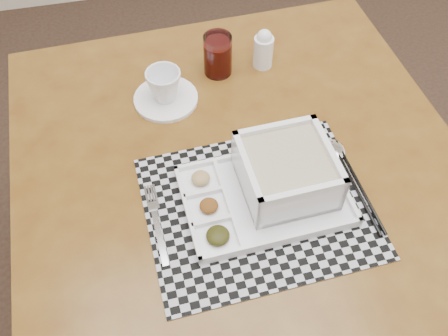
{
  "coord_description": "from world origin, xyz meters",
  "views": [
    {
      "loc": [
        -0.89,
        0.1,
        1.54
      ],
      "look_at": [
        -0.76,
        0.69,
        0.75
      ],
      "focal_mm": 40.0,
      "sensor_mm": 36.0,
      "label": 1
    }
  ],
  "objects_px": {
    "dining_table": "(239,177)",
    "creamer_bottle": "(263,49)",
    "cup": "(164,85)",
    "juice_glass": "(218,56)",
    "serving_tray": "(279,179)"
  },
  "relations": [
    {
      "from": "dining_table",
      "to": "cup",
      "type": "relative_size",
      "value": 12.21
    },
    {
      "from": "juice_glass",
      "to": "creamer_bottle",
      "type": "relative_size",
      "value": 1.01
    },
    {
      "from": "dining_table",
      "to": "serving_tray",
      "type": "height_order",
      "value": "serving_tray"
    },
    {
      "from": "serving_tray",
      "to": "cup",
      "type": "distance_m",
      "value": 0.36
    },
    {
      "from": "dining_table",
      "to": "cup",
      "type": "distance_m",
      "value": 0.27
    },
    {
      "from": "dining_table",
      "to": "cup",
      "type": "height_order",
      "value": "cup"
    },
    {
      "from": "juice_glass",
      "to": "creamer_bottle",
      "type": "distance_m",
      "value": 0.11
    },
    {
      "from": "dining_table",
      "to": "juice_glass",
      "type": "bearing_deg",
      "value": 87.47
    },
    {
      "from": "dining_table",
      "to": "creamer_bottle",
      "type": "relative_size",
      "value": 9.58
    },
    {
      "from": "cup",
      "to": "creamer_bottle",
      "type": "xyz_separation_m",
      "value": [
        0.25,
        0.07,
        0.0
      ]
    },
    {
      "from": "dining_table",
      "to": "creamer_bottle",
      "type": "distance_m",
      "value": 0.32
    },
    {
      "from": "serving_tray",
      "to": "creamer_bottle",
      "type": "distance_m",
      "value": 0.38
    },
    {
      "from": "dining_table",
      "to": "serving_tray",
      "type": "bearing_deg",
      "value": -62.86
    },
    {
      "from": "dining_table",
      "to": "serving_tray",
      "type": "relative_size",
      "value": 3.01
    },
    {
      "from": "cup",
      "to": "creamer_bottle",
      "type": "relative_size",
      "value": 0.78
    }
  ]
}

